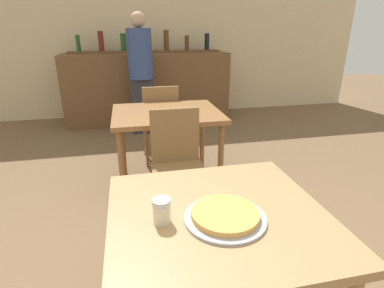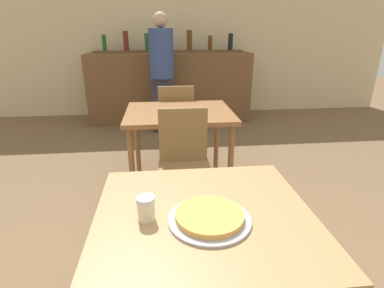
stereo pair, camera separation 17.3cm
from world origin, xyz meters
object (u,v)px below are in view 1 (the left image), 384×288
object	(u,v)px
pizza_tray	(225,216)
chair_far_side_back	(160,119)
chair_far_side_front	(177,160)
person_standing	(141,71)
cheese_shaker	(162,211)

from	to	relation	value
pizza_tray	chair_far_side_back	bearing A→B (deg)	90.38
chair_far_side_front	chair_far_side_back	world-z (taller)	same
pizza_tray	person_standing	size ratio (longest dim) A/B	0.20
chair_far_side_front	chair_far_side_back	distance (m)	1.14
pizza_tray	cheese_shaker	world-z (taller)	cheese_shaker
chair_far_side_front	pizza_tray	xyz separation A→B (m)	(0.01, -1.11, 0.23)
chair_far_side_back	cheese_shaker	distance (m)	2.23
person_standing	chair_far_side_front	bearing A→B (deg)	-86.81
chair_far_side_front	person_standing	size ratio (longest dim) A/B	0.54
pizza_tray	cheese_shaker	xyz separation A→B (m)	(-0.25, 0.04, 0.04)
chair_far_side_back	chair_far_side_front	bearing A→B (deg)	90.00
person_standing	pizza_tray	bearing A→B (deg)	-87.60
pizza_tray	cheese_shaker	bearing A→B (deg)	171.66
chair_far_side_front	person_standing	world-z (taller)	person_standing
chair_far_side_back	cheese_shaker	xyz separation A→B (m)	(-0.24, -2.20, 0.27)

